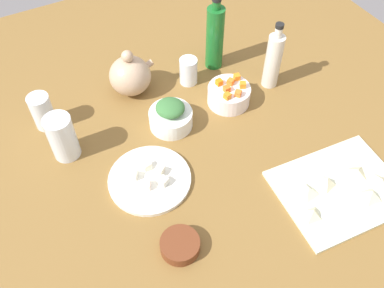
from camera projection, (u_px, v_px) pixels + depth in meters
tabletop at (192, 158)px, 120.07cm from camera, size 190.00×190.00×3.00cm
cutting_board at (340, 189)px, 111.02cm from camera, size 34.54×28.44×1.00cm
plate_tofu at (150, 179)px, 112.86cm from camera, size 22.54×22.54×1.20cm
bowl_greens at (170, 119)px, 124.02cm from camera, size 13.00×13.00×5.43cm
bowl_carrots at (229, 95)px, 130.23cm from camera, size 13.33×13.33×5.90cm
bowl_small_side at (180, 245)px, 99.57cm from camera, size 9.68×9.68×3.25cm
teapot at (130, 75)px, 130.80cm from camera, size 14.88×13.05×15.88cm
bottle_0 at (273, 60)px, 130.33cm from camera, size 5.15×5.15×23.03cm
bottle_1 at (215, 37)px, 135.15cm from camera, size 5.83×5.83×25.81cm
drinking_glass_0 at (42, 111)px, 121.97cm from camera, size 6.37×6.37×11.34cm
drinking_glass_1 at (62, 137)px, 113.96cm from camera, size 7.58×7.58×14.04cm
drinking_glass_2 at (188, 71)px, 135.04cm from camera, size 5.83×5.83×9.05cm
carrot_cube_0 at (219, 82)px, 128.29cm from camera, size 1.96×1.96×1.80cm
carrot_cube_1 at (238, 93)px, 125.19cm from camera, size 2.53×2.53×1.80cm
carrot_cube_2 at (227, 89)px, 126.41cm from camera, size 1.82×1.82×1.80cm
carrot_cube_3 at (231, 82)px, 128.44cm from camera, size 2.42×2.42×1.80cm
carrot_cube_4 at (227, 96)px, 124.47cm from camera, size 2.18×2.18×1.80cm
carrot_cube_5 at (237, 77)px, 129.82cm from camera, size 2.13×2.13×1.80cm
carrot_cube_6 at (243, 85)px, 127.55cm from camera, size 2.43×2.43×1.80cm
chopped_greens_mound at (169, 108)px, 120.42cm from camera, size 11.84×11.82×3.88cm
tofu_cube_0 at (133, 176)px, 111.53cm from camera, size 3.09×3.09×2.20cm
tofu_cube_1 at (159, 171)px, 112.58cm from camera, size 3.09×3.09×2.20cm
tofu_cube_2 at (146, 185)px, 109.62cm from camera, size 3.04×3.04×2.20cm
tofu_cube_3 at (163, 181)px, 110.43cm from camera, size 2.91×2.91×2.20cm
tofu_cube_4 at (147, 166)px, 113.69cm from camera, size 2.41×2.41×2.20cm
dumpling_0 at (381, 182)px, 110.69cm from camera, size 5.88×6.42×2.06cm
dumpling_1 at (313, 213)px, 104.27cm from camera, size 5.73×5.55×2.79cm
dumpling_2 at (307, 190)px, 108.50cm from camera, size 6.90×6.77×2.88cm
dumpling_3 at (371, 194)px, 107.55cm from camera, size 6.54×6.60×3.07cm
dumpling_4 at (327, 181)px, 110.08cm from camera, size 5.85×5.85×3.19cm
dumpling_5 at (357, 172)px, 112.40cm from camera, size 6.76×6.54×2.35cm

